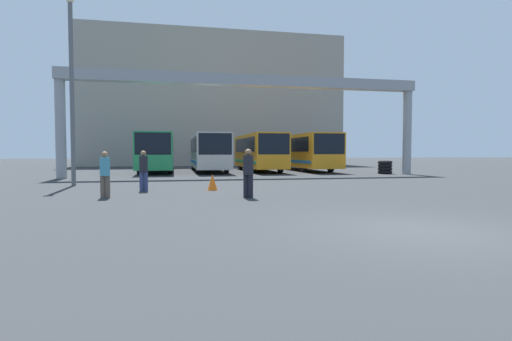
% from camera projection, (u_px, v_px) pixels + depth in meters
% --- Properties ---
extents(ground_plane, '(200.00, 200.00, 0.00)m').
position_uv_depth(ground_plane, '(423.00, 231.00, 7.98)').
color(ground_plane, '#2D3033').
extents(building_backdrop, '(31.61, 12.00, 15.91)m').
position_uv_depth(building_backdrop, '(211.00, 103.00, 52.08)').
color(building_backdrop, gray).
rests_on(building_backdrop, ground).
extents(overhead_gantry, '(23.60, 0.80, 6.61)m').
position_uv_depth(overhead_gantry, '(249.00, 93.00, 26.07)').
color(overhead_gantry, gray).
rests_on(overhead_gantry, ground).
extents(bus_slot_0, '(2.60, 11.99, 2.99)m').
position_uv_depth(bus_slot_0, '(157.00, 150.00, 32.32)').
color(bus_slot_0, '#268C4C').
rests_on(bus_slot_0, ground).
extents(bus_slot_1, '(2.52, 11.05, 2.99)m').
position_uv_depth(bus_slot_1, '(209.00, 150.00, 32.71)').
color(bus_slot_1, beige).
rests_on(bus_slot_1, ground).
extents(bus_slot_2, '(2.52, 10.37, 3.02)m').
position_uv_depth(bus_slot_2, '(259.00, 150.00, 33.21)').
color(bus_slot_2, orange).
rests_on(bus_slot_2, ground).
extents(bus_slot_3, '(2.62, 11.33, 3.05)m').
position_uv_depth(bus_slot_3, '(304.00, 150.00, 34.51)').
color(bus_slot_3, orange).
rests_on(bus_slot_3, ground).
extents(pedestrian_mid_left, '(0.35, 0.35, 1.69)m').
position_uv_depth(pedestrian_mid_left, '(248.00, 172.00, 13.73)').
color(pedestrian_mid_left, black).
rests_on(pedestrian_mid_left, ground).
extents(pedestrian_near_center, '(0.33, 0.33, 1.61)m').
position_uv_depth(pedestrian_near_center, '(105.00, 173.00, 13.76)').
color(pedestrian_near_center, brown).
rests_on(pedestrian_near_center, ground).
extents(pedestrian_near_left, '(0.34, 0.34, 1.65)m').
position_uv_depth(pedestrian_near_left, '(144.00, 170.00, 16.12)').
color(pedestrian_near_left, navy).
rests_on(pedestrian_near_left, ground).
extents(traffic_cone, '(0.42, 0.42, 0.67)m').
position_uv_depth(traffic_cone, '(212.00, 182.00, 16.57)').
color(traffic_cone, orange).
rests_on(traffic_cone, ground).
extents(tire_stack, '(1.04, 1.04, 0.96)m').
position_uv_depth(tire_stack, '(385.00, 167.00, 29.16)').
color(tire_stack, black).
rests_on(tire_stack, ground).
extents(lamp_post, '(0.36, 0.36, 8.84)m').
position_uv_depth(lamp_post, '(72.00, 84.00, 18.63)').
color(lamp_post, '#595B60').
rests_on(lamp_post, ground).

